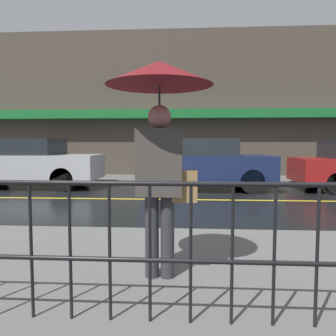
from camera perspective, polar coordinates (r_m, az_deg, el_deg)
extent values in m
plane|color=black|center=(8.34, -2.32, -5.47)|extent=(80.00, 80.00, 0.00)
cube|color=#60605E|center=(3.83, -10.02, -16.47)|extent=(28.00, 2.88, 0.12)
cube|color=#60605E|center=(12.59, -0.27, -1.90)|extent=(28.00, 2.10, 0.12)
cube|color=gold|center=(8.34, -2.32, -5.44)|extent=(25.20, 0.12, 0.01)
cube|color=#4C4238|center=(13.81, 0.08, 10.97)|extent=(28.00, 0.30, 6.04)
cube|color=#196B2D|center=(13.35, -0.04, 9.38)|extent=(16.80, 0.55, 0.35)
cylinder|color=black|center=(2.46, -16.91, -2.50)|extent=(12.00, 0.04, 0.04)
cylinder|color=black|center=(2.58, -16.64, -14.84)|extent=(12.00, 0.04, 0.04)
cylinder|color=black|center=(2.68, -22.70, -13.15)|extent=(0.02, 0.02, 1.01)
cylinder|color=black|center=(2.57, -16.66, -13.77)|extent=(0.02, 0.02, 1.01)
cylinder|color=black|center=(2.48, -10.11, -14.28)|extent=(0.02, 0.02, 1.01)
cylinder|color=black|center=(2.43, -3.17, -14.61)|extent=(0.02, 0.02, 1.01)
cylinder|color=black|center=(2.42, 3.97, -14.75)|extent=(0.02, 0.02, 1.01)
cylinder|color=black|center=(2.44, 11.10, -14.66)|extent=(0.02, 0.02, 1.01)
cylinder|color=black|center=(2.49, 18.02, -14.37)|extent=(0.02, 0.02, 1.01)
cylinder|color=black|center=(2.58, 24.53, -13.91)|extent=(0.02, 0.02, 1.01)
cylinder|color=#333338|center=(3.23, -2.81, -11.78)|extent=(0.13, 0.13, 0.80)
cylinder|color=#333338|center=(3.22, -0.10, -11.84)|extent=(0.13, 0.13, 0.80)
cube|color=#47423D|center=(3.10, -1.48, 1.01)|extent=(0.43, 0.26, 0.63)
sphere|color=#A96B67|center=(3.11, -1.50, 8.89)|extent=(0.22, 0.22, 0.22)
cylinder|color=#262628|center=(3.10, -1.49, 7.63)|extent=(0.02, 0.02, 0.72)
cone|color=maroon|center=(3.16, -1.51, 16.18)|extent=(1.01, 1.01, 0.23)
cube|color=#9E7A47|center=(3.11, 2.91, -3.17)|extent=(0.24, 0.12, 0.30)
cube|color=#B2B5BA|center=(11.41, -23.23, 0.24)|extent=(4.60, 1.72, 0.76)
cube|color=#1E2328|center=(11.47, -24.15, 3.40)|extent=(2.39, 1.58, 0.50)
cylinder|color=black|center=(11.56, -15.19, -1.14)|extent=(0.70, 0.22, 0.70)
cylinder|color=black|center=(10.17, -17.91, -1.92)|extent=(0.70, 0.22, 0.70)
cube|color=#19234C|center=(10.19, 6.84, 0.08)|extent=(3.93, 1.91, 0.76)
cube|color=#1E2328|center=(10.15, 5.99, 3.66)|extent=(2.04, 1.76, 0.51)
cylinder|color=black|center=(11.18, 12.84, -1.32)|extent=(0.69, 0.22, 0.69)
cylinder|color=black|center=(9.53, 14.45, -2.30)|extent=(0.69, 0.22, 0.69)
cylinder|color=black|center=(11.06, 0.27, -1.27)|extent=(0.69, 0.22, 0.69)
cylinder|color=black|center=(9.38, -0.35, -2.26)|extent=(0.69, 0.22, 0.69)
cylinder|color=black|center=(11.72, 24.17, -1.52)|extent=(0.61, 0.22, 0.61)
cylinder|color=black|center=(10.28, 27.21, -2.38)|extent=(0.61, 0.22, 0.61)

